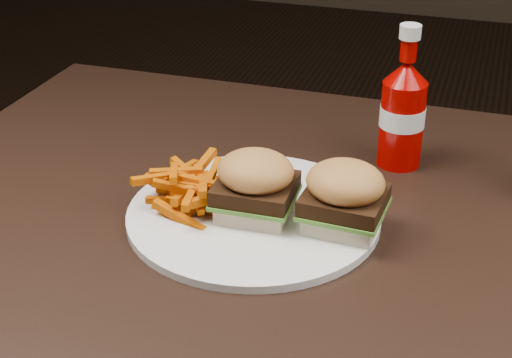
% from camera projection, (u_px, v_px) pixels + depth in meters
% --- Properties ---
extents(dining_table, '(1.20, 0.80, 0.04)m').
position_uv_depth(dining_table, '(346.00, 237.00, 0.96)').
color(dining_table, black).
rests_on(dining_table, ground).
extents(plate, '(0.31, 0.31, 0.01)m').
position_uv_depth(plate, '(254.00, 215.00, 0.96)').
color(plate, white).
rests_on(plate, dining_table).
extents(sandwich_half_a, '(0.08, 0.08, 0.02)m').
position_uv_depth(sandwich_half_a, '(255.00, 207.00, 0.95)').
color(sandwich_half_a, '#FEDBB9').
rests_on(sandwich_half_a, plate).
extents(sandwich_half_b, '(0.09, 0.08, 0.02)m').
position_uv_depth(sandwich_half_b, '(343.00, 218.00, 0.92)').
color(sandwich_half_b, beige).
rests_on(sandwich_half_b, plate).
extents(fries_pile, '(0.15, 0.15, 0.05)m').
position_uv_depth(fries_pile, '(200.00, 190.00, 0.96)').
color(fries_pile, '#D57000').
rests_on(fries_pile, plate).
extents(ketchup_bottle, '(0.07, 0.07, 0.12)m').
position_uv_depth(ketchup_bottle, '(401.00, 124.00, 1.07)').
color(ketchup_bottle, '#9C0200').
rests_on(ketchup_bottle, dining_table).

